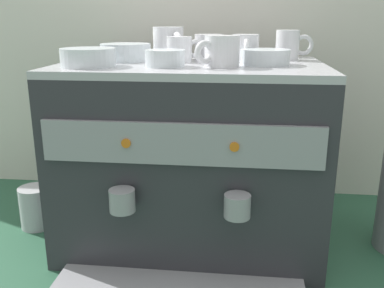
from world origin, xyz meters
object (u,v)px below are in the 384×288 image
(ceramic_cup_1, at_px, (221,51))
(ceramic_bowl_3, at_px, (88,58))
(ceramic_cup_0, at_px, (289,45))
(ceramic_cup_5, at_px, (245,48))
(ceramic_cup_4, at_px, (210,47))
(ceramic_bowl_0, at_px, (126,53))
(espresso_machine, at_px, (192,155))
(ceramic_bowl_2, at_px, (265,58))
(milk_pitcher, at_px, (36,207))
(ceramic_cup_2, at_px, (181,49))
(ceramic_cup_3, at_px, (169,43))
(ceramic_bowl_1, at_px, (165,59))

(ceramic_cup_1, height_order, ceramic_bowl_3, ceramic_cup_1)
(ceramic_cup_0, height_order, ceramic_cup_5, ceramic_cup_0)
(ceramic_cup_4, distance_m, ceramic_bowl_0, 0.23)
(espresso_machine, distance_m, ceramic_bowl_0, 0.32)
(ceramic_bowl_2, distance_m, ceramic_bowl_3, 0.41)
(ceramic_cup_1, relative_size, ceramic_cup_5, 0.95)
(ceramic_cup_1, xyz_separation_m, milk_pitcher, (-0.53, 0.08, -0.45))
(ceramic_cup_2, relative_size, ceramic_bowl_2, 0.70)
(ceramic_cup_5, bearing_deg, milk_pitcher, -173.47)
(ceramic_cup_3, relative_size, ceramic_cup_4, 1.17)
(espresso_machine, xyz_separation_m, ceramic_bowl_2, (0.18, -0.02, 0.26))
(ceramic_cup_2, bearing_deg, ceramic_cup_4, 52.25)
(ceramic_cup_5, relative_size, ceramic_bowl_0, 0.81)
(espresso_machine, distance_m, milk_pitcher, 0.49)
(ceramic_cup_1, relative_size, ceramic_cup_3, 0.86)
(ceramic_cup_0, xyz_separation_m, ceramic_cup_2, (-0.28, -0.08, -0.01))
(ceramic_cup_2, distance_m, ceramic_cup_5, 0.17)
(ceramic_cup_4, bearing_deg, espresso_machine, -107.86)
(ceramic_bowl_2, height_order, milk_pitcher, ceramic_bowl_2)
(milk_pitcher, bearing_deg, ceramic_bowl_1, -12.52)
(ceramic_cup_2, relative_size, ceramic_cup_5, 0.78)
(espresso_machine, bearing_deg, ceramic_bowl_1, -120.68)
(ceramic_cup_4, height_order, ceramic_bowl_0, ceramic_cup_4)
(ceramic_cup_3, bearing_deg, ceramic_bowl_0, -151.84)
(espresso_machine, xyz_separation_m, ceramic_cup_2, (-0.03, 0.03, 0.27))
(ceramic_cup_5, height_order, ceramic_bowl_1, ceramic_cup_5)
(ceramic_cup_3, relative_size, ceramic_bowl_0, 0.90)
(ceramic_cup_0, distance_m, milk_pitcher, 0.84)
(ceramic_cup_5, distance_m, milk_pitcher, 0.74)
(espresso_machine, distance_m, ceramic_bowl_2, 0.31)
(espresso_machine, bearing_deg, ceramic_bowl_2, -7.80)
(ceramic_bowl_1, bearing_deg, ceramic_bowl_0, 136.16)
(ceramic_cup_2, relative_size, ceramic_bowl_3, 0.65)
(ceramic_bowl_1, bearing_deg, ceramic_bowl_2, 15.30)
(ceramic_cup_1, relative_size, ceramic_cup_4, 1.01)
(ceramic_cup_4, relative_size, milk_pitcher, 0.83)
(espresso_machine, height_order, ceramic_bowl_2, ceramic_bowl_2)
(ceramic_bowl_2, relative_size, ceramic_bowl_3, 0.93)
(ceramic_bowl_1, height_order, ceramic_bowl_2, ceramic_bowl_1)
(ceramic_cup_4, bearing_deg, ceramic_bowl_0, -159.14)
(ceramic_bowl_0, height_order, milk_pitcher, ceramic_bowl_0)
(ceramic_bowl_0, relative_size, milk_pitcher, 1.07)
(ceramic_bowl_1, bearing_deg, ceramic_cup_3, 96.32)
(ceramic_cup_2, distance_m, ceramic_bowl_3, 0.24)
(espresso_machine, relative_size, ceramic_cup_0, 6.47)
(ceramic_cup_3, distance_m, ceramic_cup_5, 0.20)
(ceramic_cup_1, distance_m, ceramic_bowl_0, 0.27)
(ceramic_cup_4, height_order, ceramic_bowl_3, ceramic_cup_4)
(ceramic_bowl_1, distance_m, milk_pitcher, 0.60)
(espresso_machine, bearing_deg, ceramic_cup_1, -47.31)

